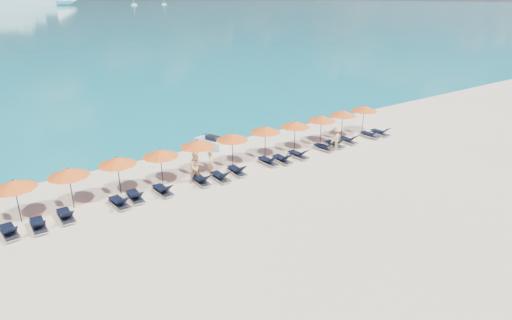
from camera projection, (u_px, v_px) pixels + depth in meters
ground at (288, 196)px, 23.68m from camera, size 1400.00×1400.00×0.00m
sailboat_near at (164, 4)px, 529.67m from camera, size 5.54×1.85×10.16m
sailboat_far at (134, 4)px, 503.14m from camera, size 6.34×2.11×11.63m
jetski at (211, 142)px, 31.17m from camera, size 1.61×2.65×0.89m
beachgoer_a at (211, 163)px, 26.33m from camera, size 0.64×0.63×1.48m
beachgoer_b at (196, 167)px, 25.14m from camera, size 0.96×0.61×1.88m
beachgoer_c at (336, 138)px, 30.63m from camera, size 1.13×0.67×1.65m
umbrella_0 at (14, 184)px, 20.24m from camera, size 2.10×2.10×2.28m
umbrella_1 at (68, 172)px, 21.62m from camera, size 2.10×2.10×2.28m
umbrella_2 at (117, 161)px, 23.12m from camera, size 2.10×2.10×2.28m
umbrella_3 at (160, 153)px, 24.28m from camera, size 2.10×2.10×2.28m
umbrella_4 at (197, 144)px, 25.82m from camera, size 2.10×2.10×2.28m
umbrella_5 at (232, 137)px, 27.06m from camera, size 2.10×2.10×2.28m
umbrella_6 at (265, 129)px, 28.59m from camera, size 2.10×2.10×2.28m
umbrella_7 at (295, 124)px, 29.76m from camera, size 2.10×2.10×2.28m
umbrella_8 at (321, 118)px, 31.17m from camera, size 2.10×2.10×2.28m
umbrella_9 at (343, 113)px, 32.58m from camera, size 2.10×2.10×2.28m
umbrella_10 at (364, 108)px, 33.89m from camera, size 2.10×2.10×2.28m
lounger_0 at (9, 231)px, 19.66m from camera, size 0.76×1.75×0.66m
lounger_1 at (38, 225)px, 20.22m from camera, size 0.65×1.71×0.66m
lounger_2 at (66, 215)px, 21.10m from camera, size 0.62×1.70×0.66m
lounger_3 at (119, 202)px, 22.44m from camera, size 0.77×1.75×0.66m
lounger_4 at (135, 196)px, 23.11m from camera, size 0.73×1.74×0.66m
lounger_5 at (163, 190)px, 23.85m from camera, size 0.71×1.73×0.66m
lounger_6 at (201, 180)px, 25.15m from camera, size 0.69×1.73×0.66m
lounger_7 at (220, 177)px, 25.62m from camera, size 0.62×1.70×0.66m
lounger_8 at (237, 170)px, 26.51m from camera, size 0.72×1.73×0.66m
lounger_9 at (268, 161)px, 28.05m from camera, size 0.67×1.72×0.66m
lounger_10 at (282, 159)px, 28.38m from camera, size 0.68×1.72×0.66m
lounger_11 at (298, 155)px, 29.18m from camera, size 0.73×1.74×0.66m
lounger_12 at (324, 147)px, 30.61m from camera, size 0.75×1.74×0.66m
lounger_13 at (335, 144)px, 31.29m from camera, size 0.64×1.71×0.66m
lounger_14 at (348, 140)px, 32.11m from camera, size 0.64×1.71×0.66m
lounger_15 at (370, 135)px, 33.37m from camera, size 0.69×1.72×0.66m
lounger_16 at (380, 132)px, 33.90m from camera, size 0.63×1.70×0.66m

